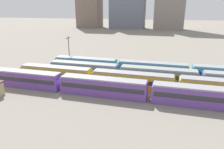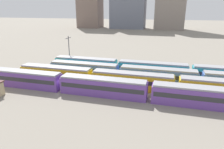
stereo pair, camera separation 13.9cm
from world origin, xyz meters
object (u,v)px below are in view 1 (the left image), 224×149
(train_track_2, at_px, (200,79))
(train_track_3, at_px, (190,72))
(train_track_1, at_px, (132,81))
(catenary_pole_1, at_px, (69,50))

(train_track_2, distance_m, train_track_3, 5.46)
(train_track_2, bearing_deg, train_track_3, 107.83)
(train_track_2, relative_size, train_track_3, 1.00)
(train_track_1, height_order, train_track_2, same)
(train_track_2, bearing_deg, catenary_pole_1, 167.10)
(train_track_1, xyz_separation_m, train_track_3, (13.01, 10.40, 0.00))
(train_track_3, relative_size, catenary_pole_1, 8.04)
(train_track_1, bearing_deg, catenary_pole_1, 148.29)
(catenary_pole_1, bearing_deg, train_track_1, -31.71)
(train_track_3, height_order, catenary_pole_1, catenary_pole_1)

